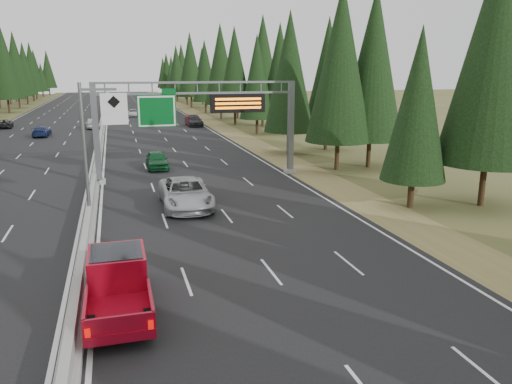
% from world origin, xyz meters
% --- Properties ---
extents(road, '(32.00, 260.00, 0.08)m').
position_xyz_m(road, '(0.00, 80.00, 0.04)').
color(road, black).
rests_on(road, ground).
extents(shoulder_right, '(3.60, 260.00, 0.06)m').
position_xyz_m(shoulder_right, '(17.80, 80.00, 0.03)').
color(shoulder_right, olive).
rests_on(shoulder_right, ground).
extents(median_barrier, '(0.70, 260.00, 0.85)m').
position_xyz_m(median_barrier, '(0.00, 80.00, 0.41)').
color(median_barrier, gray).
rests_on(median_barrier, road).
extents(sign_gantry, '(16.75, 0.98, 7.80)m').
position_xyz_m(sign_gantry, '(8.92, 34.88, 5.27)').
color(sign_gantry, slate).
rests_on(sign_gantry, road).
extents(hov_sign_pole, '(2.80, 0.50, 8.00)m').
position_xyz_m(hov_sign_pole, '(0.58, 24.97, 4.72)').
color(hov_sign_pole, slate).
rests_on(hov_sign_pole, road).
extents(tree_row_right, '(12.25, 244.89, 18.95)m').
position_xyz_m(tree_row_right, '(22.22, 58.23, 9.26)').
color(tree_row_right, black).
rests_on(tree_row_right, ground).
extents(silver_minivan, '(3.17, 6.73, 1.86)m').
position_xyz_m(silver_minivan, '(5.89, 26.18, 1.01)').
color(silver_minivan, '#AEAFB3').
rests_on(silver_minivan, road).
extents(red_pickup, '(2.21, 6.19, 2.02)m').
position_xyz_m(red_pickup, '(1.50, 12.94, 1.20)').
color(red_pickup, black).
rests_on(red_pickup, road).
extents(car_ahead_green, '(1.87, 4.62, 1.57)m').
position_xyz_m(car_ahead_green, '(5.25, 40.00, 0.87)').
color(car_ahead_green, '#114C24').
rests_on(car_ahead_green, road).
extents(car_ahead_dkred, '(1.65, 4.50, 1.47)m').
position_xyz_m(car_ahead_dkred, '(13.71, 74.97, 0.82)').
color(car_ahead_dkred, '#530B18').
rests_on(car_ahead_dkred, road).
extents(car_ahead_dkgrey, '(2.27, 5.55, 1.61)m').
position_xyz_m(car_ahead_dkgrey, '(14.06, 74.27, 0.88)').
color(car_ahead_dkgrey, black).
rests_on(car_ahead_dkgrey, road).
extents(car_ahead_white, '(2.48, 4.83, 1.30)m').
position_xyz_m(car_ahead_white, '(5.36, 94.45, 0.73)').
color(car_ahead_white, silver).
rests_on(car_ahead_white, road).
extents(car_ahead_far, '(2.24, 4.71, 1.55)m').
position_xyz_m(car_ahead_far, '(3.79, 134.74, 0.86)').
color(car_ahead_far, black).
rests_on(car_ahead_far, road).
extents(car_onc_blue, '(2.17, 4.87, 1.39)m').
position_xyz_m(car_onc_blue, '(-7.69, 66.97, 0.77)').
color(car_onc_blue, navy).
rests_on(car_onc_blue, road).
extents(car_onc_white, '(2.37, 4.94, 1.63)m').
position_xyz_m(car_onc_white, '(-1.50, 74.97, 0.89)').
color(car_onc_white, silver).
rests_on(car_onc_white, road).
extents(car_onc_far, '(2.56, 4.86, 1.30)m').
position_xyz_m(car_onc_far, '(-14.50, 79.44, 0.73)').
color(car_onc_far, black).
rests_on(car_onc_far, road).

